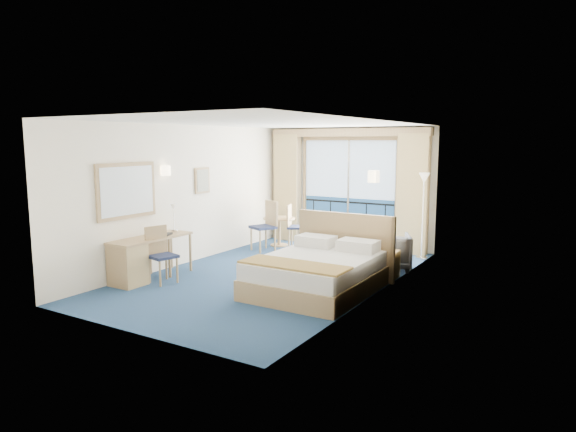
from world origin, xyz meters
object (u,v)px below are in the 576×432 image
object	(u,v)px
bed	(318,271)
floor_lamp	(424,194)
table_chair_a	(294,224)
round_table	(279,224)
desk_chair	(160,251)
armchair	(390,251)
nightstand	(387,264)
desk	(133,260)
table_chair_b	(267,223)

from	to	relation	value
bed	floor_lamp	size ratio (longest dim) A/B	1.23
floor_lamp	table_chair_a	distance (m)	2.94
floor_lamp	round_table	world-z (taller)	floor_lamp
desk_chair	armchair	bearing A→B (deg)	-33.25
table_chair_a	desk_chair	bearing A→B (deg)	152.49
nightstand	desk	world-z (taller)	desk
floor_lamp	desk_chair	xyz separation A→B (m)	(-3.28, -4.06, -0.79)
desk	desk_chair	bearing A→B (deg)	44.60
round_table	table_chair_a	distance (m)	0.40
round_table	table_chair_a	world-z (taller)	table_chair_a
desk_chair	table_chair_b	size ratio (longest dim) A/B	0.88
nightstand	desk	bearing A→B (deg)	-143.59
bed	desk_chair	xyz separation A→B (m)	(-2.55, -0.92, 0.22)
floor_lamp	table_chair_a	bearing A→B (deg)	-172.07
armchair	round_table	bearing A→B (deg)	-40.79
armchair	table_chair_a	distance (m)	2.68
floor_lamp	round_table	bearing A→B (deg)	-173.04
nightstand	desk_chair	world-z (taller)	desk_chair
nightstand	desk	size ratio (longest dim) A/B	0.31
floor_lamp	table_chair_a	world-z (taller)	floor_lamp
armchair	floor_lamp	size ratio (longest dim) A/B	0.42
bed	armchair	distance (m)	2.03
desk_chair	table_chair_b	bearing A→B (deg)	11.05
nightstand	table_chair_a	size ratio (longest dim) A/B	0.50
bed	table_chair_b	bearing A→B (deg)	138.06
desk	armchair	bearing A→B (deg)	43.65
desk	table_chair_a	distance (m)	4.06
armchair	desk_chair	bearing A→B (deg)	17.63
floor_lamp	desk_chair	distance (m)	5.28
floor_lamp	table_chair_a	size ratio (longest dim) A/B	1.81
desk_chair	bed	bearing A→B (deg)	-57.05
nightstand	table_chair_b	distance (m)	3.21
desk	bed	bearing A→B (deg)	23.18
nightstand	floor_lamp	xyz separation A→B (m)	(0.09, 1.78, 1.09)
nightstand	round_table	xyz separation A→B (m)	(-3.12, 1.39, 0.25)
nightstand	armchair	size ratio (longest dim) A/B	0.65
nightstand	armchair	world-z (taller)	armchair
table_chair_a	table_chair_b	xyz separation A→B (m)	(-0.36, -0.57, 0.07)
table_chair_a	bed	bearing A→B (deg)	-163.12
table_chair_a	table_chair_b	distance (m)	0.68
desk	table_chair_a	size ratio (longest dim) A/B	1.61
desk	desk_chair	xyz separation A→B (m)	(0.32, 0.31, 0.13)
bed	desk_chair	world-z (taller)	bed
nightstand	round_table	bearing A→B (deg)	155.97
floor_lamp	desk	bearing A→B (deg)	-129.47
armchair	desk_chair	size ratio (longest dim) A/B	0.78
bed	desk	distance (m)	3.12
bed	round_table	xyz separation A→B (m)	(-2.47, 2.75, 0.17)
floor_lamp	table_chair_b	size ratio (longest dim) A/B	1.61
round_table	table_chair_b	distance (m)	0.58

